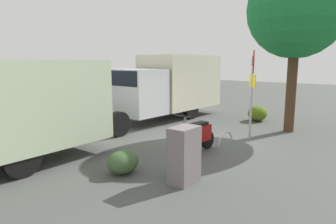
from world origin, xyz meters
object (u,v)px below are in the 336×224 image
object	(u,v)px
street_tree	(297,10)
utility_cabinet	(184,155)
box_truck_near	(168,84)
motorcycle	(196,136)
stop_sign	(252,81)
bike_rack_hoop	(226,144)

from	to	relation	value
street_tree	utility_cabinet	world-z (taller)	street_tree
box_truck_near	motorcycle	world-z (taller)	box_truck_near
stop_sign	bike_rack_hoop	distance (m)	2.32
motorcycle	bike_rack_hoop	xyz separation A→B (m)	(-1.43, 0.27, -0.52)
box_truck_near	utility_cabinet	size ratio (longest dim) A/B	5.79
motorcycle	bike_rack_hoop	bearing A→B (deg)	174.84
street_tree	utility_cabinet	distance (m)	7.58
utility_cabinet	bike_rack_hoop	bearing A→B (deg)	-169.51
stop_sign	street_tree	xyz separation A→B (m)	(-1.98, 0.77, 2.48)
motorcycle	stop_sign	xyz separation A→B (m)	(-2.49, 0.68, 1.50)
motorcycle	bike_rack_hoop	size ratio (longest dim) A/B	2.13
box_truck_near	bike_rack_hoop	bearing A→B (deg)	63.22
bike_rack_hoop	street_tree	bearing A→B (deg)	158.70
motorcycle	street_tree	size ratio (longest dim) A/B	0.29
motorcycle	bike_rack_hoop	distance (m)	1.55
motorcycle	box_truck_near	bearing A→B (deg)	-129.64
motorcycle	street_tree	distance (m)	6.15
motorcycle	utility_cabinet	xyz separation A→B (m)	(2.04, 0.91, 0.11)
box_truck_near	stop_sign	bearing A→B (deg)	76.60
utility_cabinet	bike_rack_hoop	size ratio (longest dim) A/B	1.48
motorcycle	utility_cabinet	distance (m)	2.23
utility_cabinet	stop_sign	bearing A→B (deg)	-177.07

